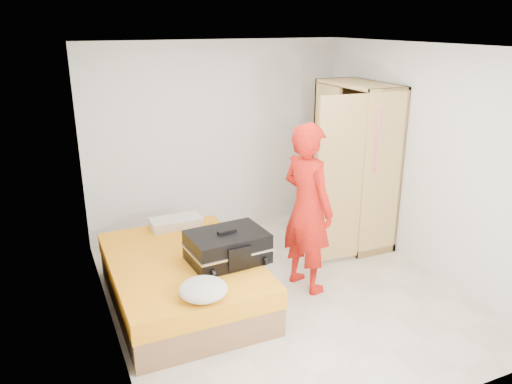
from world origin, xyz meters
name	(u,v)px	position (x,y,z in m)	size (l,w,h in m)	color
room	(284,179)	(0.00, 0.00, 1.30)	(4.00, 4.02, 2.60)	beige
bed	(183,280)	(-1.05, 0.24, 0.25)	(1.42, 2.02, 0.50)	brown
wardrobe	(353,169)	(1.45, 0.86, 1.00)	(1.17, 1.20, 2.10)	#D6B768
person	(307,208)	(0.29, 0.01, 0.93)	(0.68, 0.45, 1.86)	red
suitcase	(227,247)	(-0.63, 0.01, 0.65)	(0.82, 0.63, 0.34)	black
round_cushion	(203,289)	(-1.08, -0.58, 0.58)	(0.43, 0.43, 0.16)	beige
pillow	(176,222)	(-0.87, 1.09, 0.55)	(0.60, 0.30, 0.11)	beige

